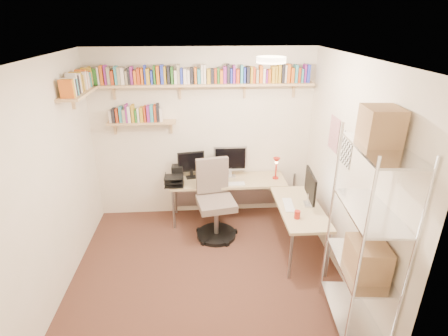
{
  "coord_description": "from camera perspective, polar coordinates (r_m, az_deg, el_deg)",
  "views": [
    {
      "loc": [
        -0.02,
        -3.41,
        2.85
      ],
      "look_at": [
        0.25,
        0.55,
        1.14
      ],
      "focal_mm": 28.0,
      "sensor_mm": 36.0,
      "label": 1
    }
  ],
  "objects": [
    {
      "name": "wall_shelves",
      "position": [
        4.8,
        -8.75,
        13.19
      ],
      "size": [
        3.12,
        1.09,
        0.8
      ],
      "color": "tan",
      "rests_on": "ground"
    },
    {
      "name": "office_chair",
      "position": [
        4.86,
        -1.46,
        -6.09
      ],
      "size": [
        0.59,
        0.59,
        1.1
      ],
      "rotation": [
        0.0,
        0.0,
        0.18
      ],
      "color": "black",
      "rests_on": "ground"
    },
    {
      "name": "ground",
      "position": [
        4.45,
        -2.82,
        -16.54
      ],
      "size": [
        3.2,
        3.2,
        0.0
      ],
      "primitive_type": "plane",
      "color": "#492B1F",
      "rests_on": "ground"
    },
    {
      "name": "corner_desk",
      "position": [
        4.95,
        2.25,
        -3.07
      ],
      "size": [
        2.01,
        1.7,
        1.14
      ],
      "color": "tan",
      "rests_on": "ground"
    },
    {
      "name": "wire_rack",
      "position": [
        3.31,
        22.72,
        -7.28
      ],
      "size": [
        0.49,
        0.89,
        2.2
      ],
      "rotation": [
        0.0,
        0.0,
        -0.09
      ],
      "color": "silver",
      "rests_on": "ground"
    },
    {
      "name": "room_shell",
      "position": [
        3.65,
        -3.23,
        2.45
      ],
      "size": [
        3.24,
        3.04,
        2.52
      ],
      "color": "beige",
      "rests_on": "ground"
    }
  ]
}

